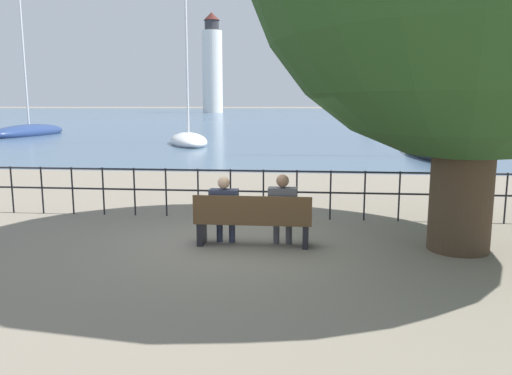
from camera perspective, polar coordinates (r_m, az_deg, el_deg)
name	(u,v)px	position (r m, az deg, el deg)	size (l,w,h in m)	color
ground_plane	(253,245)	(8.69, -0.33, -6.59)	(1000.00, 1000.00, 0.00)	gray
harbor_water	(304,112)	(167.59, 5.46, 8.61)	(600.00, 300.00, 0.01)	#47607A
park_bench	(253,221)	(8.52, -0.38, -3.87)	(2.00, 0.45, 0.90)	brown
seated_person_left	(224,207)	(8.61, -3.65, -2.24)	(0.49, 0.35, 1.19)	#2D3347
seated_person_right	(282,207)	(8.50, 3.04, -2.21)	(0.48, 0.35, 1.25)	#4C4C51
promenade_railing	(263,186)	(10.57, 0.85, 0.15)	(15.57, 0.04, 1.05)	black
sailboat_0	(439,150)	(24.87, 20.20, 4.05)	(2.71, 8.87, 12.93)	black
sailboat_1	(29,132)	(43.14, -24.48, 5.83)	(2.91, 8.82, 11.89)	navy
sailboat_2	(444,129)	(48.05, 20.66, 6.31)	(2.74, 5.48, 8.86)	black
sailboat_3	(189,139)	(30.82, -7.72, 5.48)	(4.13, 6.81, 12.55)	white
sailboat_4	(369,125)	(52.23, 12.76, 6.99)	(1.79, 5.74, 10.33)	black
harbor_lighthouse	(212,67)	(147.66, -5.02, 13.58)	(5.75, 5.75, 28.10)	white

